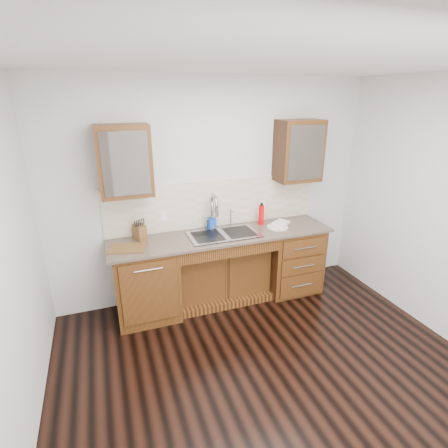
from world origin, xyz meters
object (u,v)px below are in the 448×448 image
object	(u,v)px
water_bottle	(261,215)
knife_block	(140,232)
plate	(277,227)
soap_bottle	(212,221)
cutting_board	(127,248)

from	to	relation	value
water_bottle	knife_block	world-z (taller)	water_bottle
water_bottle	plate	xyz separation A→B (m)	(0.14, -0.19, -0.12)
soap_bottle	knife_block	distance (m)	0.88
soap_bottle	knife_block	xyz separation A→B (m)	(-0.88, -0.05, -0.01)
soap_bottle	plate	size ratio (longest dim) A/B	0.77
water_bottle	cutting_board	distance (m)	1.72
knife_block	cutting_board	bearing A→B (deg)	-150.56
cutting_board	soap_bottle	bearing A→B (deg)	14.19
knife_block	soap_bottle	bearing A→B (deg)	-18.11
cutting_board	plate	bearing A→B (deg)	0.60
cutting_board	water_bottle	bearing A→B (deg)	6.93
soap_bottle	water_bottle	bearing A→B (deg)	-14.67
soap_bottle	water_bottle	distance (m)	0.65
soap_bottle	plate	world-z (taller)	soap_bottle
plate	cutting_board	distance (m)	1.84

